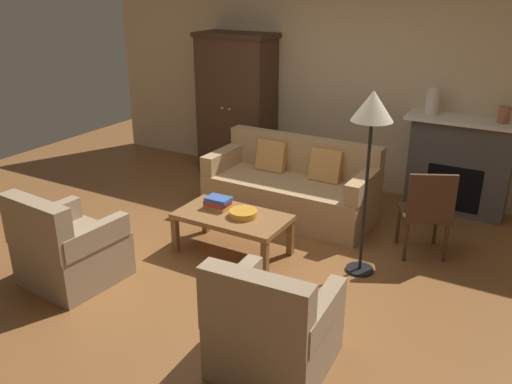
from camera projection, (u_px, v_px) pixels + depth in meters
name	position (u px, v px, depth m)	size (l,w,h in m)	color
ground_plane	(240.00, 261.00, 5.25)	(9.60, 9.60, 0.00)	brown
back_wall	(344.00, 77.00, 6.79)	(7.20, 0.10, 2.80)	beige
fireplace	(459.00, 165.00, 6.18)	(1.26, 0.48, 1.12)	#4C4947
armoire	(237.00, 105.00, 7.33)	(1.06, 0.57, 1.91)	#472D1E
couch	(292.00, 188.00, 6.20)	(1.93, 0.87, 0.86)	tan
coffee_table	(232.00, 220.00, 5.27)	(1.10, 0.60, 0.42)	olive
fruit_bowl	(243.00, 213.00, 5.20)	(0.28, 0.28, 0.06)	orange
book_stack	(218.00, 203.00, 5.38)	(0.25, 0.19, 0.12)	gold
mantel_vase_cream	(432.00, 101.00, 6.07)	(0.14, 0.14, 0.31)	beige
mantel_vase_terracotta	(504.00, 115.00, 5.75)	(0.13, 0.13, 0.18)	#A86042
armchair_near_left	(68.00, 250.00, 4.79)	(0.83, 0.83, 0.88)	#997F60
armchair_near_right	(272.00, 330.00, 3.71)	(0.82, 0.81, 0.88)	#997F60
side_chair_wooden	(427.00, 209.00, 5.15)	(0.59, 0.59, 0.90)	#472D1E
floor_lamp	(372.00, 117.00, 4.53)	(0.36, 0.36, 1.71)	black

